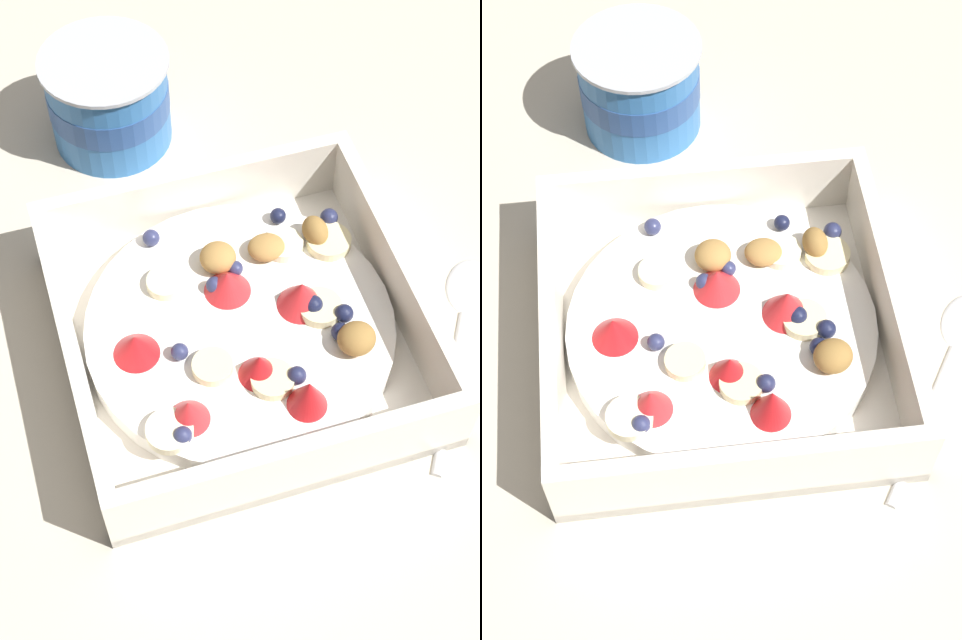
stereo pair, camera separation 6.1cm
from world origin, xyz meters
The scene contains 4 objects.
ground_plane centered at (0.00, 0.00, 0.00)m, with size 2.40×2.40×0.00m, color beige.
fruit_bowl centered at (0.00, -0.01, 0.02)m, with size 0.23×0.23×0.06m.
spoon centered at (0.15, -0.04, 0.00)m, with size 0.11×0.16×0.01m.
yogurt_cup centered at (-0.04, 0.20, 0.04)m, with size 0.10×0.10×0.08m.
Camera 2 is at (-0.04, -0.35, 0.54)m, focal length 53.57 mm.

